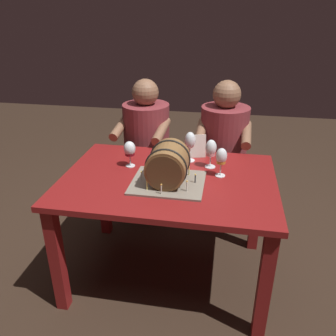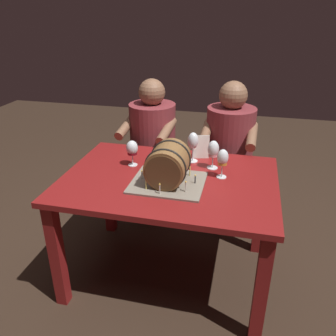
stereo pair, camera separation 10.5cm
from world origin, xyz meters
name	(u,v)px [view 1 (the left image)]	position (x,y,z in m)	size (l,w,h in m)	color
ground_plane	(168,272)	(0.00, 0.00, 0.00)	(8.00, 8.00, 0.00)	#332319
dining_table	(168,193)	(0.00, 0.00, 0.63)	(1.29, 0.92, 0.74)	maroon
barrel_cake	(168,166)	(0.01, -0.08, 0.86)	(0.42, 0.36, 0.25)	gray
wine_glass_empty	(190,141)	(0.10, 0.27, 0.89)	(0.07, 0.07, 0.20)	white
wine_glass_red	(130,150)	(-0.27, 0.12, 0.86)	(0.08, 0.08, 0.17)	white
wine_glass_rose	(211,149)	(0.24, 0.20, 0.87)	(0.07, 0.07, 0.19)	white
wine_glass_amber	(221,157)	(0.31, 0.08, 0.87)	(0.07, 0.07, 0.18)	white
menu_card	(198,146)	(0.14, 0.34, 0.82)	(0.11, 0.01, 0.16)	silver
person_seated_left	(147,155)	(-0.31, 0.73, 0.57)	(0.43, 0.51, 1.19)	#4C1B1E
person_seated_right	(222,159)	(0.31, 0.73, 0.57)	(0.41, 0.48, 1.20)	#4C1B1E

